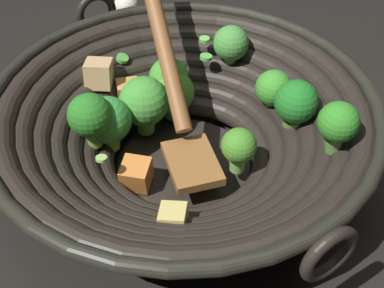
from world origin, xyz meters
The scene contains 3 objects.
ground_plane centered at (0.00, 0.00, 0.00)m, with size 4.00×4.00×0.00m, color black.
wok centered at (0.00, 0.00, 0.07)m, with size 0.42×0.40×0.24m.
garlic_bulb centered at (-0.31, -0.17, 0.02)m, with size 0.04×0.04×0.04m, color silver.
Camera 1 is at (0.39, 0.10, 0.42)m, focal length 47.67 mm.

